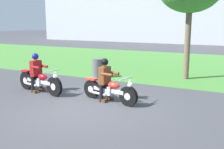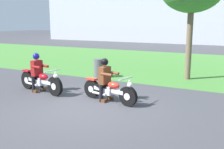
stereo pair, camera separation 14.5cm
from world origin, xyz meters
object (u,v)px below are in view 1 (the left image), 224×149
rider_follow (36,69)px  motorcycle_follow (40,81)px  rider_lead (105,76)px  motorcycle_lead (109,90)px  trash_can (98,68)px

rider_follow → motorcycle_follow: bearing=-0.8°
motorcycle_follow → rider_follow: size_ratio=1.60×
rider_follow → rider_lead: bearing=13.2°
motorcycle_lead → trash_can: (-2.24, 3.14, 0.05)m
rider_lead → motorcycle_follow: rider_lead is taller
motorcycle_follow → rider_follow: rider_follow is taller
rider_follow → trash_can: rider_follow is taller
rider_lead → rider_follow: bearing=-166.8°
motorcycle_lead → trash_can: size_ratio=2.42×
motorcycle_follow → trash_can: 3.31m
motorcycle_lead → rider_follow: bearing=-167.6°
motorcycle_lead → motorcycle_follow: motorcycle_follow is taller
motorcycle_follow → trash_can: size_ratio=2.63×
rider_lead → motorcycle_follow: (-2.60, -0.16, -0.40)m
motorcycle_follow → rider_follow: (-0.17, 0.03, 0.42)m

